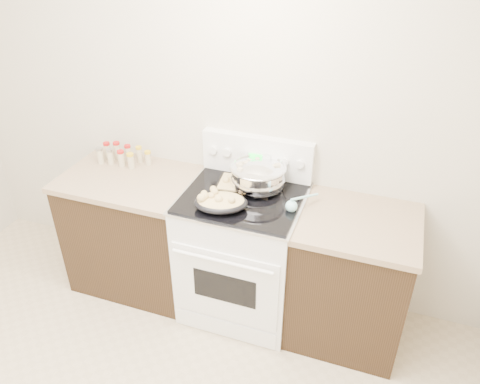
% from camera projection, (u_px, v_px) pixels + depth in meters
% --- Properties ---
extents(counter_left, '(0.93, 0.67, 0.92)m').
position_uv_depth(counter_left, '(137.00, 230.00, 3.46)').
color(counter_left, black).
rests_on(counter_left, ground).
extents(counter_right, '(0.73, 0.67, 0.92)m').
position_uv_depth(counter_right, '(350.00, 278.00, 3.01)').
color(counter_right, black).
rests_on(counter_right, ground).
extents(kitchen_range, '(0.78, 0.73, 1.22)m').
position_uv_depth(kitchen_range, '(243.00, 251.00, 3.20)').
color(kitchen_range, white).
rests_on(kitchen_range, ground).
extents(mixing_bowl, '(0.46, 0.46, 0.21)m').
position_uv_depth(mixing_bowl, '(258.00, 177.00, 2.99)').
color(mixing_bowl, silver).
rests_on(mixing_bowl, kitchen_range).
extents(roasting_pan, '(0.38, 0.32, 0.11)m').
position_uv_depth(roasting_pan, '(220.00, 202.00, 2.81)').
color(roasting_pan, black).
rests_on(roasting_pan, kitchen_range).
extents(baking_sheet, '(0.38, 0.29, 0.06)m').
position_uv_depth(baking_sheet, '(244.00, 184.00, 3.04)').
color(baking_sheet, black).
rests_on(baking_sheet, kitchen_range).
extents(wooden_spoon, '(0.07, 0.26, 0.04)m').
position_uv_depth(wooden_spoon, '(238.00, 195.00, 2.95)').
color(wooden_spoon, tan).
rests_on(wooden_spoon, kitchen_range).
extents(blue_ladle, '(0.16, 0.23, 0.09)m').
position_uv_depth(blue_ladle, '(293.00, 205.00, 2.81)').
color(blue_ladle, '#9DE3EB').
rests_on(blue_ladle, kitchen_range).
extents(spice_jars, '(0.38, 0.15, 0.13)m').
position_uv_depth(spice_jars, '(121.00, 155.00, 3.36)').
color(spice_jars, '#BFB28C').
rests_on(spice_jars, counter_left).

